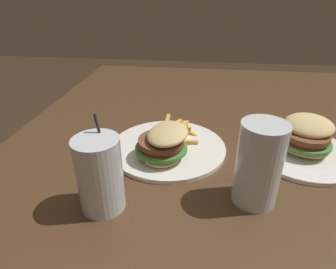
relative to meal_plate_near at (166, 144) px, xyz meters
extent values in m
cube|color=#4C331E|center=(0.05, 0.22, -0.04)|extent=(1.65, 1.28, 0.03)
cylinder|color=#392616|center=(-0.71, -0.36, -0.41)|extent=(0.09, 0.09, 0.71)
cylinder|color=white|center=(-0.02, 0.00, -0.02)|extent=(0.28, 0.28, 0.01)
ellipsoid|color=#E0C17F|center=(0.03, -0.01, -0.01)|extent=(0.12, 0.10, 0.02)
cylinder|color=#428438|center=(0.03, -0.01, 0.01)|extent=(0.13, 0.13, 0.01)
cylinder|color=red|center=(0.03, -0.01, 0.02)|extent=(0.10, 0.10, 0.01)
cylinder|color=brown|center=(0.03, -0.01, 0.03)|extent=(0.11, 0.11, 0.01)
ellipsoid|color=#E0C17F|center=(0.03, 0.01, 0.05)|extent=(0.12, 0.11, 0.04)
cube|color=gold|center=(-0.08, 0.02, 0.01)|extent=(0.06, 0.03, 0.01)
cube|color=gold|center=(-0.10, 0.03, -0.01)|extent=(0.03, 0.08, 0.03)
cube|color=gold|center=(-0.04, 0.01, 0.00)|extent=(0.07, 0.03, 0.01)
cube|color=gold|center=(-0.12, 0.00, -0.01)|extent=(0.04, 0.06, 0.02)
cube|color=gold|center=(-0.08, -0.01, 0.01)|extent=(0.07, 0.01, 0.03)
cube|color=gold|center=(-0.07, 0.01, 0.01)|extent=(0.09, 0.01, 0.02)
cube|color=gold|center=(-0.10, 0.02, 0.00)|extent=(0.02, 0.07, 0.01)
cube|color=gold|center=(-0.04, 0.03, -0.01)|extent=(0.09, 0.03, 0.03)
cube|color=gold|center=(-0.11, 0.03, 0.00)|extent=(0.06, 0.03, 0.01)
cube|color=gold|center=(-0.07, 0.00, 0.00)|extent=(0.03, 0.06, 0.03)
cube|color=gold|center=(-0.03, 0.02, -0.01)|extent=(0.06, 0.05, 0.02)
cube|color=gold|center=(-0.07, 0.01, 0.00)|extent=(0.03, 0.06, 0.03)
cube|color=gold|center=(-0.14, 0.00, -0.01)|extent=(0.04, 0.07, 0.01)
cube|color=gold|center=(-0.07, 0.02, 0.00)|extent=(0.05, 0.05, 0.02)
cube|color=gold|center=(-0.04, 0.04, -0.01)|extent=(0.01, 0.07, 0.01)
cube|color=gold|center=(-0.11, 0.02, -0.01)|extent=(0.06, 0.02, 0.02)
cylinder|color=silver|center=(0.14, 0.18, 0.05)|extent=(0.08, 0.08, 0.16)
cylinder|color=#C67F23|center=(0.14, 0.18, 0.04)|extent=(0.07, 0.07, 0.13)
cylinder|color=silver|center=(0.19, -0.09, 0.04)|extent=(0.08, 0.08, 0.14)
cylinder|color=yellow|center=(0.19, -0.09, 0.03)|extent=(0.07, 0.07, 0.12)
cylinder|color=black|center=(0.17, -0.08, 0.06)|extent=(0.01, 0.03, 0.17)
ellipsoid|color=silver|center=(0.08, -0.15, -0.02)|extent=(0.07, 0.06, 0.02)
cube|color=silver|center=(0.00, -0.17, -0.02)|extent=(0.13, 0.04, 0.00)
cylinder|color=white|center=(-0.04, 0.32, -0.02)|extent=(0.25, 0.25, 0.01)
ellipsoid|color=#E0C17F|center=(-0.04, 0.32, 0.00)|extent=(0.12, 0.13, 0.02)
cylinder|color=#428438|center=(-0.04, 0.32, 0.01)|extent=(0.14, 0.14, 0.01)
cylinder|color=red|center=(-0.04, 0.32, 0.02)|extent=(0.12, 0.12, 0.01)
cylinder|color=brown|center=(-0.04, 0.32, 0.03)|extent=(0.12, 0.12, 0.01)
ellipsoid|color=#E0C17F|center=(-0.05, 0.33, 0.05)|extent=(0.12, 0.13, 0.05)
camera|label=1|loc=(0.57, 0.07, 0.34)|focal=30.00mm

